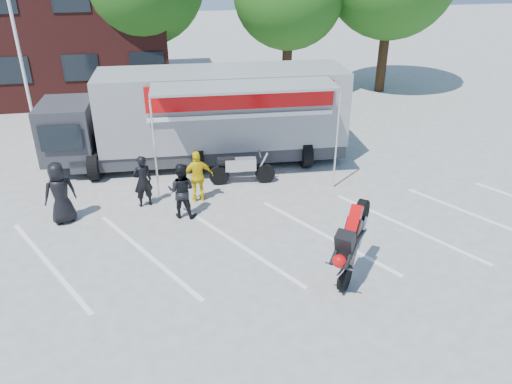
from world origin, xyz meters
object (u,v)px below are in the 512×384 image
object	(u,v)px
parked_motorcycle	(242,183)
flagpole	(18,8)
stunt_bike_rider	(353,273)
spectator_leather_b	(143,181)
spectator_leather_c	(181,191)
transporter_truck	(211,161)
spectator_hivis	(198,176)
spectator_leather_a	(60,193)

from	to	relation	value
parked_motorcycle	flagpole	bearing A→B (deg)	58.38
stunt_bike_rider	spectator_leather_b	xyz separation A→B (m)	(-4.98, 4.49, 0.81)
parked_motorcycle	spectator_leather_c	bearing A→B (deg)	136.52
transporter_truck	spectator_hivis	bearing A→B (deg)	-100.72
stunt_bike_rider	spectator_hivis	xyz separation A→B (m)	(-3.34, 4.50, 0.82)
flagpole	spectator_hivis	world-z (taller)	flagpole
stunt_bike_rider	spectator_leather_c	distance (m)	5.37
spectator_leather_c	flagpole	bearing A→B (deg)	-35.94
flagpole	stunt_bike_rider	distance (m)	14.92
stunt_bike_rider	spectator_leather_a	size ratio (longest dim) A/B	1.18
spectator_leather_b	spectator_hivis	bearing A→B (deg)	160.33
spectator_leather_a	flagpole	bearing A→B (deg)	-97.68
stunt_bike_rider	spectator_leather_b	world-z (taller)	spectator_leather_b
transporter_truck	parked_motorcycle	world-z (taller)	transporter_truck
flagpole	spectator_leather_a	size ratio (longest dim) A/B	4.41
spectator_hivis	transporter_truck	bearing A→B (deg)	-109.39
stunt_bike_rider	spectator_leather_b	distance (m)	6.76
flagpole	parked_motorcycle	distance (m)	10.27
spectator_hivis	parked_motorcycle	bearing A→B (deg)	-154.65
parked_motorcycle	spectator_leather_c	xyz separation A→B (m)	(-2.07, -1.82, 0.83)
spectator_leather_c	spectator_hivis	xyz separation A→B (m)	(0.55, 0.89, -0.01)
parked_motorcycle	stunt_bike_rider	distance (m)	5.73
spectator_leather_a	spectator_hivis	xyz separation A→B (m)	(3.89, 0.56, -0.09)
transporter_truck	spectator_leather_b	world-z (taller)	transporter_truck
flagpole	parked_motorcycle	bearing A→B (deg)	-36.78
flagpole	spectator_leather_b	distance (m)	8.58
stunt_bike_rider	spectator_leather_a	distance (m)	8.28
transporter_truck	spectator_leather_b	bearing A→B (deg)	-125.44
spectator_leather_b	transporter_truck	bearing A→B (deg)	-147.80
transporter_truck	stunt_bike_rider	size ratio (longest dim) A/B	4.82
flagpole	spectator_hivis	bearing A→B (deg)	-48.10
stunt_bike_rider	spectator_hivis	size ratio (longest dim) A/B	1.32
spectator_leather_b	spectator_leather_a	bearing A→B (deg)	-5.92
spectator_hivis	spectator_leather_a	bearing A→B (deg)	2.07
spectator_hivis	flagpole	bearing A→B (deg)	-54.25
spectator_leather_a	spectator_hivis	distance (m)	3.93
parked_motorcycle	stunt_bike_rider	size ratio (longest dim) A/B	1.03
flagpole	transporter_truck	world-z (taller)	flagpole
flagpole	transporter_truck	bearing A→B (deg)	-27.32
spectator_hivis	stunt_bike_rider	bearing A→B (deg)	120.43
spectator_leather_a	spectator_leather_b	size ratio (longest dim) A/B	1.12
parked_motorcycle	spectator_hivis	xyz separation A→B (m)	(-1.52, -0.93, 0.82)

